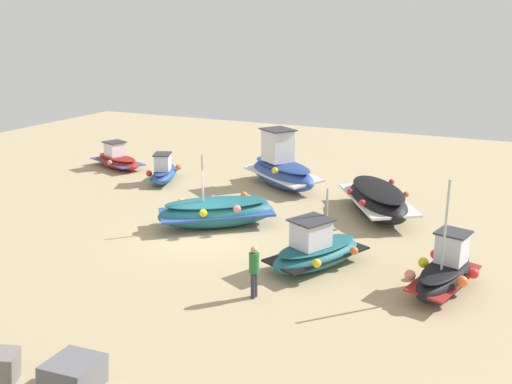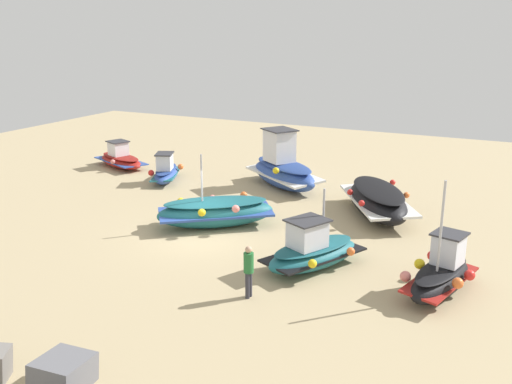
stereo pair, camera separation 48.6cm
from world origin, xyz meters
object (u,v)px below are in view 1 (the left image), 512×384
(fishing_boat_4, at_px, (164,172))
(fishing_boat_5, at_px, (316,251))
(fishing_boat_0, at_px, (377,199))
(fishing_boat_1, at_px, (445,273))
(fishing_boat_3, at_px, (117,160))
(fishing_boat_2, at_px, (217,212))
(person_walking, at_px, (254,268))
(fishing_boat_6, at_px, (281,169))

(fishing_boat_4, bearing_deg, fishing_boat_5, 32.76)
(fishing_boat_0, bearing_deg, fishing_boat_5, -36.44)
(fishing_boat_1, height_order, fishing_boat_3, fishing_boat_1)
(fishing_boat_2, height_order, person_walking, fishing_boat_2)
(fishing_boat_4, bearing_deg, person_walking, 20.59)
(fishing_boat_1, distance_m, fishing_boat_2, 9.94)
(fishing_boat_1, distance_m, person_walking, 6.18)
(person_walking, bearing_deg, fishing_boat_0, -95.59)
(fishing_boat_4, relative_size, fishing_boat_6, 0.66)
(fishing_boat_2, height_order, fishing_boat_4, fishing_boat_2)
(fishing_boat_0, xyz_separation_m, fishing_boat_5, (0.58, 6.71, -0.11))
(fishing_boat_1, height_order, fishing_boat_4, fishing_boat_1)
(fishing_boat_2, distance_m, fishing_boat_5, 5.70)
(fishing_boat_0, relative_size, person_walking, 3.34)
(fishing_boat_2, bearing_deg, person_walking, -89.15)
(fishing_boat_2, height_order, fishing_boat_3, fishing_boat_2)
(fishing_boat_3, height_order, fishing_boat_5, fishing_boat_5)
(fishing_boat_1, height_order, person_walking, fishing_boat_1)
(fishing_boat_3, bearing_deg, fishing_boat_5, 172.26)
(fishing_boat_0, relative_size, fishing_boat_5, 1.36)
(fishing_boat_0, bearing_deg, fishing_boat_3, -129.20)
(fishing_boat_1, distance_m, fishing_boat_6, 13.38)
(fishing_boat_6, bearing_deg, fishing_boat_5, 153.77)
(fishing_boat_1, relative_size, fishing_boat_3, 0.92)
(fishing_boat_0, bearing_deg, fishing_boat_1, -2.10)
(fishing_boat_5, height_order, person_walking, fishing_boat_5)
(fishing_boat_0, xyz_separation_m, fishing_boat_2, (5.82, 4.48, -0.07))
(fishing_boat_5, bearing_deg, fishing_boat_0, -158.81)
(fishing_boat_1, height_order, fishing_boat_6, fishing_boat_1)
(fishing_boat_3, bearing_deg, fishing_boat_0, -165.95)
(fishing_boat_5, xyz_separation_m, fishing_boat_6, (5.17, -9.23, 0.36))
(fishing_boat_0, height_order, fishing_boat_2, fishing_boat_2)
(fishing_boat_5, xyz_separation_m, person_walking, (0.98, 3.10, 0.39))
(fishing_boat_1, relative_size, fishing_boat_6, 0.72)
(fishing_boat_1, distance_m, fishing_boat_5, 4.42)
(fishing_boat_5, relative_size, person_walking, 2.45)
(fishing_boat_0, height_order, fishing_boat_3, fishing_boat_3)
(fishing_boat_0, relative_size, fishing_boat_3, 1.37)
(fishing_boat_0, distance_m, fishing_boat_5, 6.74)
(fishing_boat_3, xyz_separation_m, fishing_boat_6, (-10.60, -0.31, 0.48))
(fishing_boat_0, height_order, fishing_boat_6, fishing_boat_6)
(fishing_boat_5, height_order, fishing_boat_6, fishing_boat_6)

